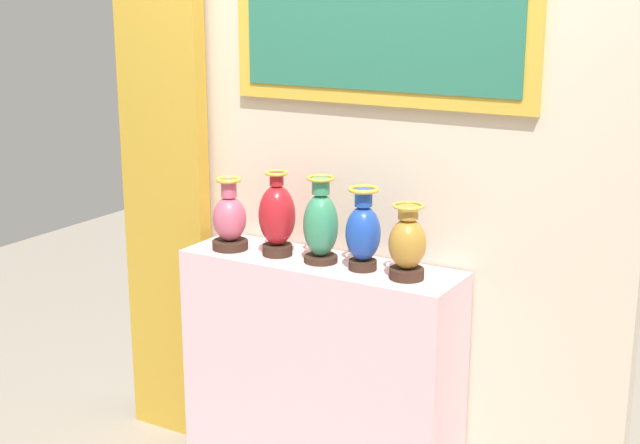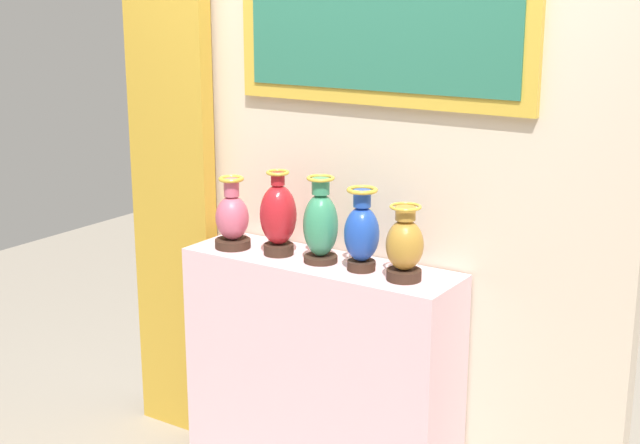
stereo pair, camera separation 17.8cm
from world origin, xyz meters
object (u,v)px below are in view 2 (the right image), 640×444
Objects in this scene: vase_jade at (321,224)px; vase_ochre at (405,246)px; vase_sapphire at (362,233)px; vase_crimson at (278,217)px; vase_rose at (232,219)px.

vase_ochre is at bearing -2.87° from vase_jade.
vase_jade is 0.20m from vase_sapphire.
vase_sapphire reaches higher than vase_ochre.
vase_crimson is 0.60m from vase_ochre.
vase_ochre is (0.40, -0.02, -0.02)m from vase_jade.
vase_rose is 1.06× the size of vase_ochre.
vase_crimson reaches higher than vase_jade.
vase_crimson is at bearing 6.71° from vase_rose.
vase_crimson reaches higher than vase_sapphire.
vase_jade is at bearing 177.13° from vase_ochre.
vase_crimson is at bearing 178.78° from vase_ochre.
vase_jade is (0.43, 0.03, 0.03)m from vase_rose.
vase_jade is 0.40m from vase_ochre.
vase_crimson reaches higher than vase_ochre.
vase_sapphire is (0.63, 0.03, 0.03)m from vase_rose.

